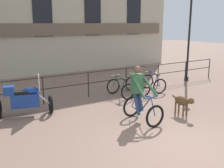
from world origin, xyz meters
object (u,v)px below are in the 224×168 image
(cyclist_with_bike, at_px, (140,97))
(parked_bicycle_near_lamp, at_px, (120,88))
(parked_motorcycle, at_px, (25,99))
(dog, at_px, (183,102))
(parked_bicycle_mid_left, at_px, (137,86))
(street_lamp, at_px, (189,33))
(parked_bicycle_mid_right, at_px, (153,83))

(cyclist_with_bike, distance_m, parked_bicycle_near_lamp, 2.78)
(cyclist_with_bike, distance_m, parked_motorcycle, 3.73)
(dog, distance_m, parked_bicycle_near_lamp, 2.99)
(cyclist_with_bike, xyz_separation_m, parked_bicycle_mid_left, (1.87, 2.57, -0.41))
(parked_bicycle_mid_left, xyz_separation_m, street_lamp, (3.83, 0.76, 2.13))
(dog, bearing_deg, street_lamp, 38.13)
(dog, xyz_separation_m, parked_bicycle_mid_left, (0.38, 2.95, -0.11))
(dog, bearing_deg, parked_motorcycle, 145.26)
(dog, height_order, parked_motorcycle, parked_motorcycle)
(dog, distance_m, parked_bicycle_mid_right, 3.21)
(parked_bicycle_mid_right, bearing_deg, dog, 75.42)
(parked_motorcycle, height_order, street_lamp, street_lamp)
(parked_motorcycle, distance_m, street_lamp, 8.88)
(cyclist_with_bike, relative_size, dog, 1.83)
(dog, xyz_separation_m, parked_motorcycle, (-4.40, 2.70, 0.09))
(cyclist_with_bike, relative_size, parked_bicycle_near_lamp, 1.51)
(cyclist_with_bike, relative_size, street_lamp, 0.38)
(cyclist_with_bike, bearing_deg, dog, -15.88)
(parked_motorcycle, bearing_deg, cyclist_with_bike, -114.67)
(parked_bicycle_near_lamp, bearing_deg, street_lamp, -172.15)
(parked_bicycle_near_lamp, relative_size, street_lamp, 0.25)
(cyclist_with_bike, bearing_deg, parked_bicycle_near_lamp, 67.53)
(dog, height_order, street_lamp, street_lamp)
(parked_bicycle_mid_left, bearing_deg, cyclist_with_bike, 63.81)
(dog, distance_m, street_lamp, 5.96)
(parked_bicycle_mid_left, height_order, street_lamp, street_lamp)
(street_lamp, bearing_deg, parked_bicycle_near_lamp, -170.87)
(cyclist_with_bike, xyz_separation_m, dog, (1.48, -0.38, -0.29))
(parked_bicycle_mid_right, xyz_separation_m, street_lamp, (2.94, 0.76, 2.13))
(cyclist_with_bike, distance_m, parked_bicycle_mid_right, 3.78)
(parked_bicycle_near_lamp, xyz_separation_m, parked_bicycle_mid_right, (1.76, 0.00, -0.00))
(parked_bicycle_mid_right, distance_m, street_lamp, 3.71)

